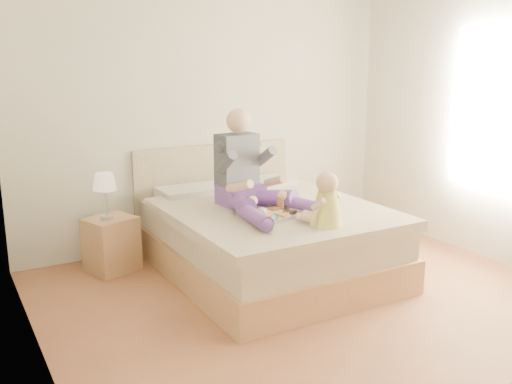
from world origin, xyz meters
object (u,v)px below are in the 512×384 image
nightstand (111,244)px  baby (325,204)px  bed (263,235)px  tray (270,213)px  adult (249,178)px

nightstand → baby: 1.99m
bed → tray: 0.55m
tray → baby: size_ratio=1.29×
bed → nightstand: bed is taller
nightstand → bed: bearing=-47.0°
bed → baby: 0.94m
adult → baby: size_ratio=2.53×
adult → nightstand: bearing=140.5°
bed → adult: size_ratio=2.07×
adult → baby: adult is taller
adult → tray: bearing=-95.8°
adult → tray: size_ratio=1.96×
tray → nightstand: bearing=118.4°
nightstand → adult: bearing=-53.2°
nightstand → tray: size_ratio=0.91×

